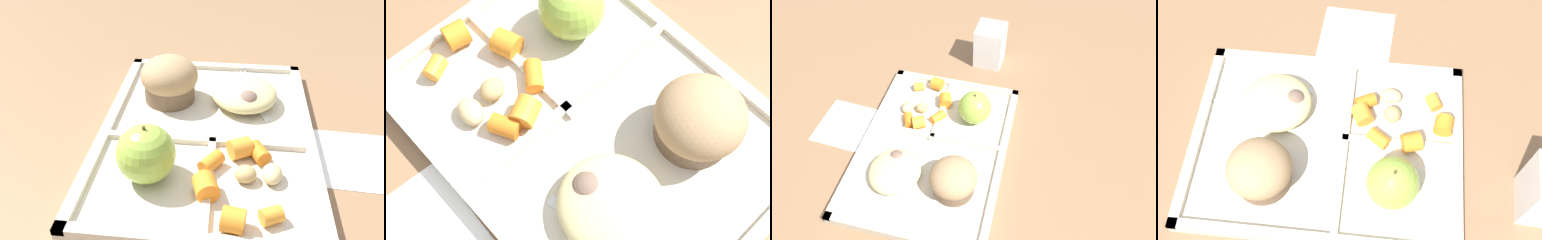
% 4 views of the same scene
% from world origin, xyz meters
% --- Properties ---
extents(ground, '(6.00, 6.00, 0.00)m').
position_xyz_m(ground, '(0.00, 0.00, 0.00)').
color(ground, '#846042').
extents(lunch_tray, '(0.39, 0.29, 0.02)m').
position_xyz_m(lunch_tray, '(-0.00, -0.00, 0.01)').
color(lunch_tray, beige).
rests_on(lunch_tray, ground).
extents(green_apple, '(0.07, 0.07, 0.07)m').
position_xyz_m(green_apple, '(-0.10, 0.06, 0.05)').
color(green_apple, '#93B742').
rests_on(green_apple, lunch_tray).
extents(bran_muffin, '(0.09, 0.09, 0.07)m').
position_xyz_m(bran_muffin, '(0.08, 0.06, 0.05)').
color(bran_muffin, brown).
rests_on(bran_muffin, lunch_tray).
extents(carrot_slice_near_corner, '(0.04, 0.03, 0.02)m').
position_xyz_m(carrot_slice_near_corner, '(-0.05, -0.07, 0.02)').
color(carrot_slice_near_corner, orange).
rests_on(carrot_slice_near_corner, lunch_tray).
extents(carrot_slice_diagonal, '(0.03, 0.03, 0.03)m').
position_xyz_m(carrot_slice_diagonal, '(-0.17, -0.04, 0.03)').
color(carrot_slice_diagonal, orange).
rests_on(carrot_slice_diagonal, lunch_tray).
extents(carrot_slice_edge, '(0.04, 0.03, 0.02)m').
position_xyz_m(carrot_slice_edge, '(-0.07, -0.01, 0.02)').
color(carrot_slice_edge, orange).
rests_on(carrot_slice_edge, lunch_tray).
extents(carrot_slice_center, '(0.03, 0.03, 0.03)m').
position_xyz_m(carrot_slice_center, '(-0.12, -0.01, 0.03)').
color(carrot_slice_center, orange).
rests_on(carrot_slice_center, lunch_tray).
extents(carrot_slice_back, '(0.03, 0.03, 0.02)m').
position_xyz_m(carrot_slice_back, '(-0.15, -0.08, 0.02)').
color(carrot_slice_back, orange).
rests_on(carrot_slice_back, lunch_tray).
extents(carrot_slice_tilted, '(0.04, 0.04, 0.03)m').
position_xyz_m(carrot_slice_tilted, '(-0.05, -0.05, 0.03)').
color(carrot_slice_tilted, orange).
rests_on(carrot_slice_tilted, lunch_tray).
extents(potato_chunk_browned, '(0.04, 0.03, 0.02)m').
position_xyz_m(potato_chunk_browned, '(-0.09, -0.08, 0.02)').
color(potato_chunk_browned, tan).
rests_on(potato_chunk_browned, lunch_tray).
extents(potato_chunk_small, '(0.03, 0.03, 0.02)m').
position_xyz_m(potato_chunk_small, '(-0.09, -0.05, 0.02)').
color(potato_chunk_small, tan).
rests_on(potato_chunk_small, lunch_tray).
extents(egg_noodle_pile, '(0.10, 0.10, 0.03)m').
position_xyz_m(egg_noodle_pile, '(0.08, -0.05, 0.03)').
color(egg_noodle_pile, '#D6C684').
rests_on(egg_noodle_pile, lunch_tray).
extents(meatball_side, '(0.03, 0.03, 0.03)m').
position_xyz_m(meatball_side, '(0.06, -0.05, 0.03)').
color(meatball_side, brown).
rests_on(meatball_side, lunch_tray).
extents(meatball_center, '(0.04, 0.04, 0.04)m').
position_xyz_m(meatball_center, '(0.05, -0.06, 0.03)').
color(meatball_center, '#755B4C').
rests_on(meatball_center, lunch_tray).
extents(plastic_fork, '(0.15, 0.05, 0.00)m').
position_xyz_m(plastic_fork, '(0.11, -0.06, 0.02)').
color(plastic_fork, silver).
rests_on(plastic_fork, lunch_tray).
extents(paper_napkin, '(0.13, 0.13, 0.00)m').
position_xyz_m(paper_napkin, '(-0.02, -0.21, 0.00)').
color(paper_napkin, white).
rests_on(paper_napkin, ground).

